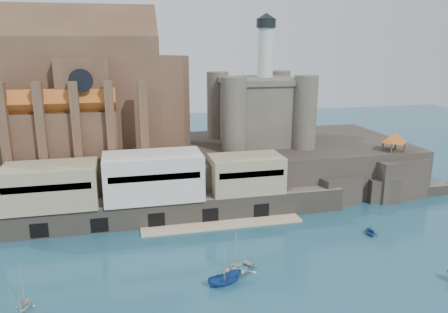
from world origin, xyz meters
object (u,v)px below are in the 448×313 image
church (76,95)px  castle_keep (259,107)px  pavilion (394,139)px  boat_2 (225,284)px

church → castle_keep: bearing=-1.1°
church → castle_keep: size_ratio=1.60×
pavilion → castle_keep: bearing=149.8°
church → boat_2: (21.72, -43.83, -22.13)m
pavilion → boat_2: pavilion is taller
church → boat_2: 53.69m
church → castle_keep: (40.21, -0.78, -3.81)m
castle_keep → pavilion: castle_keep is taller
castle_keep → boat_2: (-18.48, -43.06, -18.31)m
church → castle_keep: church is taller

